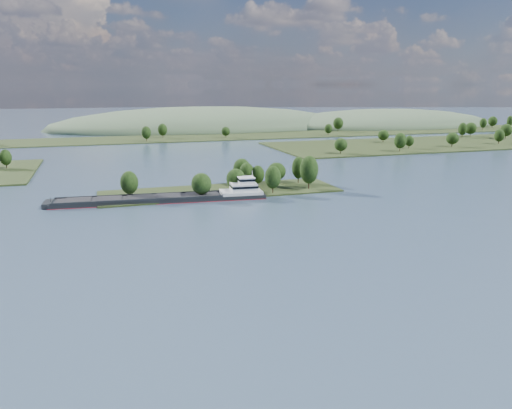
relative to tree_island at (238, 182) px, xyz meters
name	(u,v)px	position (x,y,z in m)	size (l,w,h in m)	color
ground	(266,230)	(-7.45, -59.22, -4.10)	(1800.00, 1800.00, 0.00)	#34475B
tree_island	(238,182)	(0.00, 0.00, 0.00)	(100.00, 31.14, 15.53)	black
right_bank	(472,141)	(223.69, 120.43, -3.01)	(320.00, 90.00, 14.83)	black
back_shoreline	(168,138)	(1.04, 220.57, -3.47)	(900.00, 60.00, 14.52)	black
hill_east	(386,125)	(252.55, 290.78, -4.10)	(260.00, 140.00, 36.00)	#40553A
hill_west	(204,128)	(52.55, 320.78, -4.10)	(320.00, 160.00, 44.00)	#40553A
cargo_barge	(174,197)	(-28.56, -9.67, -2.68)	(84.31, 17.66, 11.33)	black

